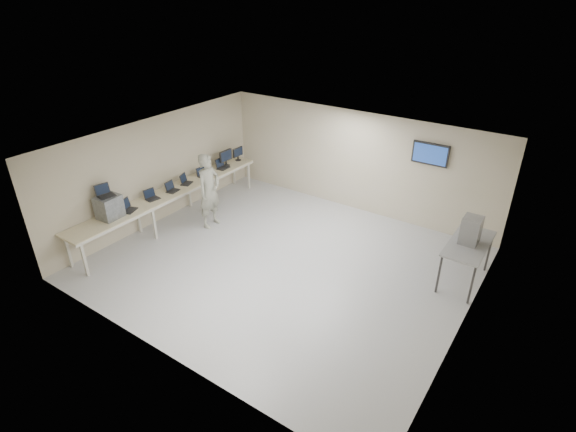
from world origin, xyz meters
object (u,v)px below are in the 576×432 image
Objects in this scene: equipment_box at (109,207)px; soldier at (209,191)px; workbench at (171,194)px; side_table at (469,246)px.

equipment_box is 0.27× the size of soldier.
workbench is 1.07m from soldier.
workbench is 3.71× the size of side_table.
workbench is 11.13× the size of equipment_box.
side_table is (7.25, 3.43, -0.27)m from equipment_box.
workbench is at bearing -167.19° from side_table.
soldier reaches higher than equipment_box.
equipment_box is 0.33× the size of side_table.
soldier is (0.96, 0.44, 0.17)m from workbench.
equipment_box is 2.47m from soldier.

